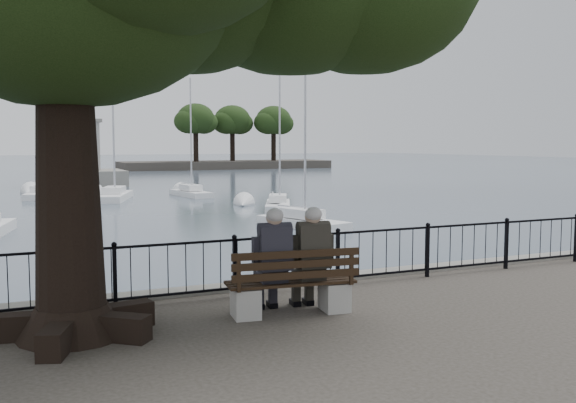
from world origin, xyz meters
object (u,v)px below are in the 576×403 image
person_left (272,265)px  lion_monument (84,158)px  person_right (310,263)px  bench (292,291)px

person_left → lion_monument: lion_monument is taller
person_left → person_right: 0.61m
person_right → lion_monument: (2.25, 48.80, 0.63)m
bench → person_right: person_right is taller
bench → lion_monument: 48.95m
person_right → lion_monument: bearing=87.4°
lion_monument → person_right: bearing=-92.6°
person_left → person_right: same height
person_left → lion_monument: (2.85, 48.72, 0.63)m
person_right → lion_monument: lion_monument is taller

